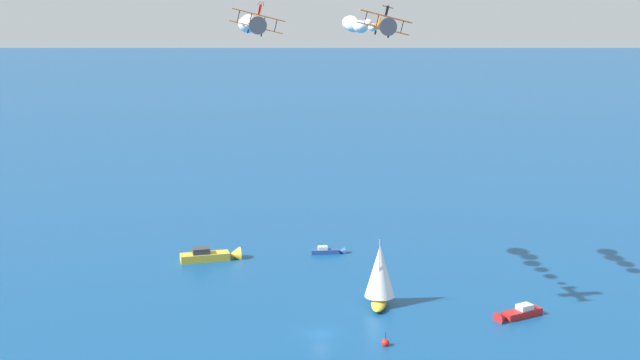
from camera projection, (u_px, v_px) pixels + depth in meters
name	position (u px, v px, depth m)	size (l,w,h in m)	color
ground_plane	(321.00, 334.00, 114.75)	(2000.00, 2000.00, 0.00)	navy
motorboat_far_stbd	(516.00, 314.00, 120.73)	(8.22, 4.19, 2.31)	#B21E1E
sailboat_inshore	(380.00, 274.00, 125.19)	(5.99, 8.64, 10.80)	gold
motorboat_offshore	(213.00, 255.00, 148.73)	(10.99, 3.16, 3.17)	gold
motorboat_ahead	(329.00, 251.00, 152.84)	(6.48, 2.47, 1.83)	#23478C
marker_buoy	(385.00, 343.00, 110.78)	(1.10, 1.10, 2.10)	red
biplane_lead	(383.00, 25.00, 107.01)	(7.49, 6.84, 3.72)	orange
wingwalker_lead	(387.00, 9.00, 106.65)	(1.48, 0.24, 1.52)	black
smoke_trail_lead	(356.00, 25.00, 125.79)	(4.79, 21.79, 3.10)	white
biplane_wingman	(256.00, 24.00, 107.31)	(7.49, 6.84, 3.72)	orange
wingwalker_wingman	(260.00, 8.00, 106.95)	(0.92, 0.24, 1.78)	red
smoke_trail_wingman	(248.00, 24.00, 126.47)	(4.97, 21.99, 3.51)	white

